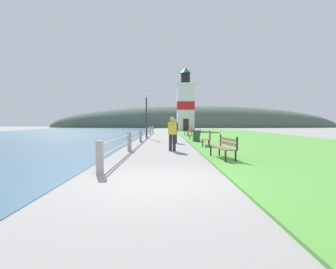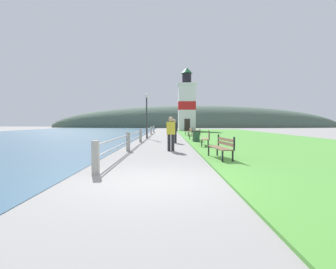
{
  "view_description": "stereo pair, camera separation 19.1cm",
  "coord_description": "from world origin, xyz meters",
  "px_view_note": "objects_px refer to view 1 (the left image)",
  "views": [
    {
      "loc": [
        0.17,
        -6.25,
        1.46
      ],
      "look_at": [
        0.39,
        18.18,
        0.3
      ],
      "focal_mm": 28.0,
      "sensor_mm": 36.0,
      "label": 1
    },
    {
      "loc": [
        0.36,
        -6.26,
        1.46
      ],
      "look_at": [
        0.39,
        18.18,
        0.3
      ],
      "focal_mm": 28.0,
      "sensor_mm": 36.0,
      "label": 2
    }
  ],
  "objects_px": {
    "park_bench_far": "(195,134)",
    "person_by_railing": "(172,133)",
    "park_bench_by_lighthouse": "(189,131)",
    "lighthouse": "(185,104)",
    "person_strolling": "(175,130)",
    "park_bench_near": "(224,146)",
    "lamp_post": "(146,107)",
    "trash_bin": "(196,136)",
    "park_bench_midway": "(207,138)"
  },
  "relations": [
    {
      "from": "trash_bin",
      "to": "lighthouse",
      "type": "bearing_deg",
      "value": 87.54
    },
    {
      "from": "park_bench_by_lighthouse",
      "to": "person_by_railing",
      "type": "bearing_deg",
      "value": 75.78
    },
    {
      "from": "park_bench_near",
      "to": "park_bench_by_lighthouse",
      "type": "height_order",
      "value": "same"
    },
    {
      "from": "park_bench_midway",
      "to": "lighthouse",
      "type": "distance_m",
      "value": 28.08
    },
    {
      "from": "person_strolling",
      "to": "lamp_post",
      "type": "bearing_deg",
      "value": 7.51
    },
    {
      "from": "park_bench_near",
      "to": "trash_bin",
      "type": "xyz_separation_m",
      "value": [
        -0.05,
        8.78,
        -0.12
      ]
    },
    {
      "from": "park_bench_near",
      "to": "park_bench_midway",
      "type": "bearing_deg",
      "value": -99.16
    },
    {
      "from": "park_bench_near",
      "to": "park_bench_midway",
      "type": "relative_size",
      "value": 0.97
    },
    {
      "from": "park_bench_by_lighthouse",
      "to": "lamp_post",
      "type": "distance_m",
      "value": 5.87
    },
    {
      "from": "park_bench_by_lighthouse",
      "to": "lighthouse",
      "type": "relative_size",
      "value": 0.17
    },
    {
      "from": "lighthouse",
      "to": "lamp_post",
      "type": "bearing_deg",
      "value": -103.71
    },
    {
      "from": "person_strolling",
      "to": "person_by_railing",
      "type": "xyz_separation_m",
      "value": [
        -0.3,
        -5.14,
        0.03
      ]
    },
    {
      "from": "park_bench_far",
      "to": "person_by_railing",
      "type": "distance_m",
      "value": 7.75
    },
    {
      "from": "park_bench_far",
      "to": "lamp_post",
      "type": "relative_size",
      "value": 0.51
    },
    {
      "from": "park_bench_near",
      "to": "trash_bin",
      "type": "bearing_deg",
      "value": -96.61
    },
    {
      "from": "person_strolling",
      "to": "person_by_railing",
      "type": "height_order",
      "value": "person_by_railing"
    },
    {
      "from": "park_bench_midway",
      "to": "lamp_post",
      "type": "xyz_separation_m",
      "value": [
        -4.16,
        7.51,
        2.2
      ]
    },
    {
      "from": "park_bench_far",
      "to": "person_by_railing",
      "type": "relative_size",
      "value": 1.18
    },
    {
      "from": "park_bench_near",
      "to": "park_bench_midway",
      "type": "xyz_separation_m",
      "value": [
        0.21,
        5.48,
        0.0
      ]
    },
    {
      "from": "park_bench_far",
      "to": "park_bench_near",
      "type": "bearing_deg",
      "value": 83.41
    },
    {
      "from": "lamp_post",
      "to": "park_bench_near",
      "type": "bearing_deg",
      "value": -73.11
    },
    {
      "from": "lighthouse",
      "to": "person_strolling",
      "type": "distance_m",
      "value": 25.4
    },
    {
      "from": "lighthouse",
      "to": "trash_bin",
      "type": "xyz_separation_m",
      "value": [
        -1.05,
        -24.49,
        -4.01
      ]
    },
    {
      "from": "person_strolling",
      "to": "park_bench_by_lighthouse",
      "type": "bearing_deg",
      "value": -30.25
    },
    {
      "from": "park_bench_midway",
      "to": "trash_bin",
      "type": "bearing_deg",
      "value": -77.53
    },
    {
      "from": "park_bench_near",
      "to": "lamp_post",
      "type": "relative_size",
      "value": 0.47
    },
    {
      "from": "park_bench_by_lighthouse",
      "to": "lighthouse",
      "type": "distance_m",
      "value": 17.12
    },
    {
      "from": "park_bench_near",
      "to": "person_strolling",
      "type": "distance_m",
      "value": 8.43
    },
    {
      "from": "person_strolling",
      "to": "person_by_railing",
      "type": "relative_size",
      "value": 0.97
    },
    {
      "from": "park_bench_far",
      "to": "trash_bin",
      "type": "height_order",
      "value": "park_bench_far"
    },
    {
      "from": "park_bench_near",
      "to": "park_bench_far",
      "type": "bearing_deg",
      "value": -97.38
    },
    {
      "from": "park_bench_far",
      "to": "lighthouse",
      "type": "bearing_deg",
      "value": -98.44
    },
    {
      "from": "lighthouse",
      "to": "park_bench_by_lighthouse",
      "type": "bearing_deg",
      "value": -93.08
    },
    {
      "from": "park_bench_midway",
      "to": "park_bench_far",
      "type": "bearing_deg",
      "value": -80.64
    },
    {
      "from": "person_by_railing",
      "to": "park_bench_by_lighthouse",
      "type": "bearing_deg",
      "value": -3.18
    },
    {
      "from": "trash_bin",
      "to": "lamp_post",
      "type": "bearing_deg",
      "value": 132.76
    },
    {
      "from": "lighthouse",
      "to": "person_by_railing",
      "type": "xyz_separation_m",
      "value": [
        -2.93,
        -30.16,
        -3.5
      ]
    },
    {
      "from": "park_bench_by_lighthouse",
      "to": "lamp_post",
      "type": "bearing_deg",
      "value": 36.23
    },
    {
      "from": "park_bench_far",
      "to": "lamp_post",
      "type": "xyz_separation_m",
      "value": [
        -4.03,
        2.4,
        2.2
      ]
    },
    {
      "from": "park_bench_near",
      "to": "lighthouse",
      "type": "distance_m",
      "value": 33.52
    },
    {
      "from": "park_bench_far",
      "to": "lamp_post",
      "type": "distance_m",
      "value": 5.18
    },
    {
      "from": "park_bench_by_lighthouse",
      "to": "lighthouse",
      "type": "bearing_deg",
      "value": -98.75
    },
    {
      "from": "park_bench_by_lighthouse",
      "to": "lamp_post",
      "type": "height_order",
      "value": "lamp_post"
    },
    {
      "from": "park_bench_far",
      "to": "lamp_post",
      "type": "bearing_deg",
      "value": -36.94
    },
    {
      "from": "park_bench_near",
      "to": "person_by_railing",
      "type": "height_order",
      "value": "person_by_railing"
    },
    {
      "from": "park_bench_far",
      "to": "person_strolling",
      "type": "relative_size",
      "value": 1.21
    },
    {
      "from": "park_bench_near",
      "to": "lighthouse",
      "type": "xyz_separation_m",
      "value": [
        1.0,
        33.27,
        3.9
      ]
    },
    {
      "from": "park_bench_near",
      "to": "lamp_post",
      "type": "bearing_deg",
      "value": -80.03
    },
    {
      "from": "person_by_railing",
      "to": "lamp_post",
      "type": "height_order",
      "value": "lamp_post"
    },
    {
      "from": "park_bench_near",
      "to": "person_by_railing",
      "type": "relative_size",
      "value": 1.08
    }
  ]
}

